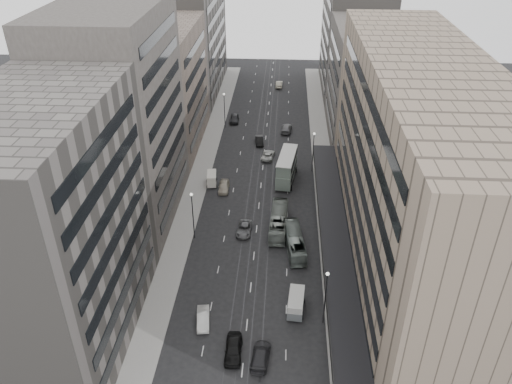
% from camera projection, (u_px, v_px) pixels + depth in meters
% --- Properties ---
extents(ground, '(220.00, 220.00, 0.00)m').
position_uv_depth(ground, '(250.00, 292.00, 68.60)').
color(ground, black).
rests_on(ground, ground).
extents(sidewalk_right, '(4.00, 125.00, 0.15)m').
position_uv_depth(sidewalk_right, '(323.00, 165.00, 99.91)').
color(sidewalk_right, gray).
rests_on(sidewalk_right, ground).
extents(sidewalk_left, '(4.00, 125.00, 0.15)m').
position_uv_depth(sidewalk_left, '(204.00, 162.00, 101.13)').
color(sidewalk_left, gray).
rests_on(sidewalk_left, ground).
extents(department_store, '(19.20, 60.00, 30.00)m').
position_uv_depth(department_store, '(414.00, 174.00, 66.54)').
color(department_store, gray).
rests_on(department_store, ground).
extents(building_right_mid, '(15.00, 28.00, 24.00)m').
position_uv_depth(building_right_mid, '(368.00, 85.00, 105.57)').
color(building_right_mid, '#433E3A').
rests_on(building_right_mid, ground).
extents(building_right_far, '(15.00, 32.00, 28.00)m').
position_uv_depth(building_right_far, '(354.00, 39.00, 130.10)').
color(building_right_far, '#65605B').
rests_on(building_right_far, ground).
extents(building_left_a, '(15.00, 28.00, 30.00)m').
position_uv_depth(building_left_a, '(50.00, 233.00, 55.07)').
color(building_left_a, '#65605B').
rests_on(building_left_a, ground).
extents(building_left_b, '(15.00, 26.00, 34.00)m').
position_uv_depth(building_left_b, '(119.00, 119.00, 77.04)').
color(building_left_b, '#433E3A').
rests_on(building_left_b, ground).
extents(building_left_c, '(15.00, 28.00, 25.00)m').
position_uv_depth(building_left_c, '(161.00, 88.00, 102.39)').
color(building_left_c, '#736359').
rests_on(building_left_c, ground).
extents(building_left_d, '(15.00, 38.00, 28.00)m').
position_uv_depth(building_left_d, '(189.00, 39.00, 129.73)').
color(building_left_d, '#65605B').
rests_on(building_left_d, ground).
extents(lamp_right_near, '(0.44, 0.44, 8.32)m').
position_uv_depth(lamp_right_near, '(326.00, 292.00, 61.13)').
color(lamp_right_near, '#262628').
rests_on(lamp_right_near, ground).
extents(lamp_right_far, '(0.44, 0.44, 8.32)m').
position_uv_depth(lamp_right_far, '(313.00, 148.00, 95.22)').
color(lamp_right_far, '#262628').
rests_on(lamp_right_far, ground).
extents(lamp_left_near, '(0.44, 0.44, 8.32)m').
position_uv_depth(lamp_left_near, '(193.00, 210.00, 76.61)').
color(lamp_left_near, '#262628').
rests_on(lamp_left_near, ground).
extents(lamp_left_far, '(0.44, 0.44, 8.32)m').
position_uv_depth(lamp_left_far, '(224.00, 106.00, 113.26)').
color(lamp_left_far, '#262628').
rests_on(lamp_left_far, ground).
extents(bus_near, '(3.62, 10.29, 2.81)m').
position_uv_depth(bus_near, '(295.00, 242.00, 76.13)').
color(bus_near, slate).
rests_on(bus_near, ground).
extents(bus_far, '(2.97, 10.98, 3.03)m').
position_uv_depth(bus_far, '(279.00, 221.00, 80.65)').
color(bus_far, gray).
rests_on(bus_far, ground).
extents(double_decker, '(4.13, 10.15, 5.40)m').
position_uv_depth(double_decker, '(287.00, 167.00, 93.40)').
color(double_decker, slate).
rests_on(double_decker, ground).
extents(vw_microbus, '(2.49, 4.84, 2.53)m').
position_uv_depth(vw_microbus, '(296.00, 302.00, 64.94)').
color(vw_microbus, '#565B5E').
rests_on(vw_microbus, ground).
extents(panel_van, '(2.17, 3.88, 2.34)m').
position_uv_depth(panel_van, '(212.00, 178.00, 92.97)').
color(panel_van, silver).
rests_on(panel_van, ground).
extents(sedan_0, '(2.14, 5.06, 1.71)m').
position_uv_depth(sedan_0, '(233.00, 349.00, 59.10)').
color(sedan_0, black).
rests_on(sedan_0, ground).
extents(sedan_1, '(2.12, 4.56, 1.45)m').
position_uv_depth(sedan_1, '(203.00, 318.00, 63.45)').
color(sedan_1, silver).
rests_on(sedan_1, ground).
extents(sedan_2, '(2.54, 5.00, 1.35)m').
position_uv_depth(sedan_2, '(244.00, 229.00, 80.22)').
color(sedan_2, '#57575A').
rests_on(sedan_2, ground).
extents(sedan_3, '(2.49, 5.21, 1.46)m').
position_uv_depth(sedan_3, '(261.00, 355.00, 58.41)').
color(sedan_3, '#242427').
rests_on(sedan_3, ground).
extents(sedan_4, '(2.02, 4.75, 1.60)m').
position_uv_depth(sedan_4, '(224.00, 186.00, 91.41)').
color(sedan_4, '#A89E8B').
rests_on(sedan_4, ground).
extents(sedan_5, '(2.11, 4.72, 1.51)m').
position_uv_depth(sedan_5, '(259.00, 141.00, 108.16)').
color(sedan_5, black).
rests_on(sedan_5, ground).
extents(sedan_6, '(2.94, 5.25, 1.39)m').
position_uv_depth(sedan_6, '(268.00, 155.00, 102.42)').
color(sedan_6, '#B8B9B4').
rests_on(sedan_6, ground).
extents(sedan_7, '(2.74, 5.62, 1.57)m').
position_uv_depth(sedan_7, '(286.00, 128.00, 113.56)').
color(sedan_7, '#5D5D5F').
rests_on(sedan_7, ground).
extents(sedan_8, '(2.18, 5.09, 1.72)m').
position_uv_depth(sedan_8, '(234.00, 118.00, 118.33)').
color(sedan_8, '#262729').
rests_on(sedan_8, ground).
extents(sedan_9, '(1.84, 4.87, 1.59)m').
position_uv_depth(sedan_9, '(279.00, 84.00, 139.27)').
color(sedan_9, beige).
rests_on(sedan_9, ground).
extents(pedestrian, '(0.88, 0.76, 2.05)m').
position_uv_depth(pedestrian, '(341.00, 332.00, 60.94)').
color(pedestrian, black).
rests_on(pedestrian, sidewalk_right).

